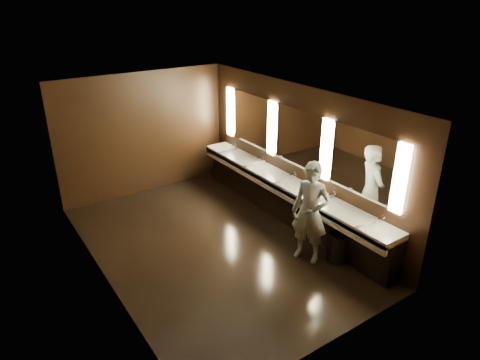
# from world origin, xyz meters

# --- Properties ---
(floor) EXTENTS (6.00, 6.00, 0.00)m
(floor) POSITION_xyz_m (0.00, 0.00, 0.00)
(floor) COLOR black
(floor) RESTS_ON ground
(ceiling) EXTENTS (4.00, 6.00, 0.02)m
(ceiling) POSITION_xyz_m (0.00, 0.00, 2.80)
(ceiling) COLOR #2D2D2B
(ceiling) RESTS_ON wall_back
(wall_back) EXTENTS (4.00, 0.02, 2.80)m
(wall_back) POSITION_xyz_m (0.00, 3.00, 1.40)
(wall_back) COLOR black
(wall_back) RESTS_ON floor
(wall_front) EXTENTS (4.00, 0.02, 2.80)m
(wall_front) POSITION_xyz_m (0.00, -3.00, 1.40)
(wall_front) COLOR black
(wall_front) RESTS_ON floor
(wall_left) EXTENTS (0.02, 6.00, 2.80)m
(wall_left) POSITION_xyz_m (-2.00, 0.00, 1.40)
(wall_left) COLOR black
(wall_left) RESTS_ON floor
(wall_right) EXTENTS (0.02, 6.00, 2.80)m
(wall_right) POSITION_xyz_m (2.00, 0.00, 1.40)
(wall_right) COLOR black
(wall_right) RESTS_ON floor
(sink_counter) EXTENTS (0.55, 5.40, 1.01)m
(sink_counter) POSITION_xyz_m (1.79, 0.00, 0.50)
(sink_counter) COLOR black
(sink_counter) RESTS_ON floor
(mirror_band) EXTENTS (0.06, 5.03, 1.15)m
(mirror_band) POSITION_xyz_m (1.98, -0.00, 1.75)
(mirror_band) COLOR #FEEEBC
(mirror_band) RESTS_ON wall_right
(person) EXTENTS (0.67, 0.79, 1.83)m
(person) POSITION_xyz_m (1.19, -1.31, 0.91)
(person) COLOR #83BAC4
(person) RESTS_ON floor
(trash_bin) EXTENTS (0.41, 0.41, 0.53)m
(trash_bin) POSITION_xyz_m (1.58, -1.67, 0.27)
(trash_bin) COLOR black
(trash_bin) RESTS_ON floor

